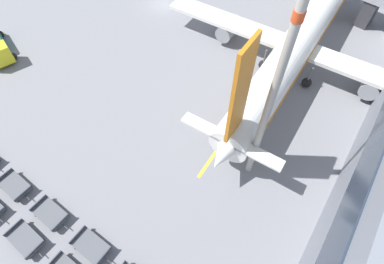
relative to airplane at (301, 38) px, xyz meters
name	(u,v)px	position (x,y,z in m)	size (l,w,h in m)	color
ground_plane	(164,4)	(-20.30, 0.72, -3.45)	(500.00, 500.00, 0.00)	gray
airplane	(301,38)	(0.00, 0.00, 0.00)	(33.11, 39.52, 14.04)	white
baggage_dolly_row_near_col_c	(25,239)	(-8.92, -31.80, -2.97)	(3.68, 1.91, 0.92)	#515459
baggage_dolly_row_mid_a_col_b	(15,186)	(-13.54, -29.37, -2.97)	(3.68, 1.91, 0.92)	#515459
baggage_dolly_row_mid_a_col_c	(50,214)	(-8.95, -29.27, -2.97)	(3.66, 1.88, 0.92)	#515459
baggage_dolly_row_mid_a_col_d	(91,246)	(-4.25, -29.20, -2.97)	(3.64, 1.83, 0.92)	#515459
apron_light_mast	(278,77)	(2.55, -15.90, 8.36)	(2.00, 0.70, 20.55)	#ADA89E
stand_guidance_stripe	(251,101)	(-1.19, -8.32, -3.45)	(1.09, 21.94, 0.01)	yellow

